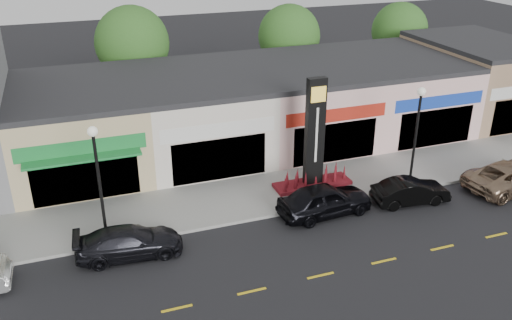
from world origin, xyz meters
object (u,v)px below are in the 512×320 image
at_px(lamp_west_near, 98,173).
at_px(car_black_conv, 410,191).
at_px(car_dark_sedan, 129,242).
at_px(car_black_sedan, 325,200).
at_px(lamp_east_near, 417,127).
at_px(car_gold_suv, 511,176).
at_px(pylon_sign, 314,149).

distance_m(lamp_west_near, car_black_conv, 15.33).
xyz_separation_m(car_dark_sedan, car_black_sedan, (9.51, 0.32, 0.14)).
bearing_deg(lamp_east_near, car_dark_sedan, -174.86).
bearing_deg(car_gold_suv, lamp_west_near, 77.29).
height_order(pylon_sign, car_black_sedan, pylon_sign).
relative_size(lamp_west_near, pylon_sign, 0.91).
bearing_deg(car_gold_suv, pylon_sign, 62.50).
bearing_deg(car_black_sedan, lamp_east_near, -83.53).
bearing_deg(car_black_conv, car_dark_sedan, 95.55).
xyz_separation_m(lamp_east_near, pylon_sign, (-5.00, 1.70, -1.20)).
bearing_deg(car_black_sedan, car_black_conv, -99.45).
bearing_deg(car_gold_suv, car_black_sedan, 77.74).
bearing_deg(car_black_conv, lamp_east_near, -28.02).
bearing_deg(car_black_conv, car_black_sedan, 90.64).
height_order(car_black_sedan, car_gold_suv, car_black_sedan).
relative_size(pylon_sign, car_dark_sedan, 1.31).
bearing_deg(car_gold_suv, car_black_conv, 78.15).
xyz_separation_m(lamp_west_near, car_gold_suv, (20.97, -1.95, -2.73)).
bearing_deg(car_black_sedan, lamp_west_near, 80.19).
bearing_deg(lamp_east_near, lamp_west_near, 180.00).
relative_size(lamp_west_near, car_dark_sedan, 1.20).
xyz_separation_m(lamp_east_near, car_gold_suv, (4.97, -1.95, -2.73)).
xyz_separation_m(pylon_sign, car_black_conv, (3.99, -3.18, -1.62)).
relative_size(pylon_sign, car_gold_suv, 1.11).
distance_m(lamp_east_near, car_gold_suv, 5.99).
bearing_deg(car_gold_suv, lamp_east_near, 61.16).
bearing_deg(car_dark_sedan, car_black_conv, -86.68).
bearing_deg(lamp_west_near, lamp_east_near, 0.00).
height_order(lamp_west_near, car_dark_sedan, lamp_west_near).
distance_m(lamp_east_near, car_black_sedan, 6.33).
height_order(lamp_west_near, lamp_east_near, same).
relative_size(lamp_west_near, car_gold_suv, 1.01).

